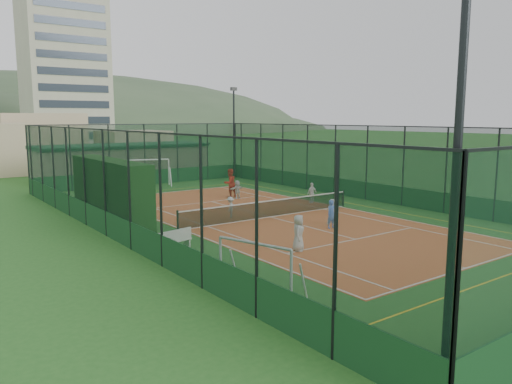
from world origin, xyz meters
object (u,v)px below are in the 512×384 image
white_bench (172,241)px  child_far_left (230,207)px  child_near_left (298,233)px  child_far_right (312,193)px  futsal_goal_far (149,173)px  child_far_back (237,189)px  floodlight_ne (234,133)px  child_near_right (333,212)px  apartment_tower (65,69)px  child_near_mid (332,214)px  clubhouse (123,161)px  floodlight_sw (455,197)px  futsal_goal_near (254,272)px  coach (230,183)px

white_bench → child_far_left: (5.90, 4.63, 0.09)m
child_near_left → child_far_right: 11.95m
futsal_goal_far → child_far_left: bearing=-80.3°
futsal_goal_far → child_far_right: bearing=-53.3°
child_far_back → floodlight_ne: bearing=-132.0°
child_near_right → futsal_goal_far: bearing=126.2°
child_near_right → child_near_left: bearing=-117.5°
apartment_tower → child_near_mid: 87.94m
clubhouse → child_near_mid: clubhouse is taller
clubhouse → child_far_back: (2.18, -15.44, -0.94)m
clubhouse → child_far_left: (-1.90, -20.80, -0.98)m
floodlight_sw → child_far_back: size_ratio=6.61×
floodlight_sw → apartment_tower: bearing=78.2°
child_far_right → clubhouse: bearing=-80.1°
child_near_right → child_far_right: child_far_right is taller
futsal_goal_near → child_far_left: futsal_goal_near is taller
child_near_left → child_far_left: bearing=37.0°
clubhouse → child_near_mid: 26.07m
clubhouse → child_far_back: clubhouse is taller
floodlight_sw → child_near_mid: (9.37, 12.56, -3.40)m
child_near_left → apartment_tower: bearing=38.5°
child_near_right → child_far_right: 6.61m
coach → child_far_left: bearing=50.3°
clubhouse → child_far_right: size_ratio=11.31×
white_bench → floodlight_ne: bearing=39.0°
floodlight_sw → apartment_tower: apartment_tower is taller
floodlight_sw → apartment_tower: 101.31m
child_far_right → coach: bearing=-63.7°
floodlight_ne → child_near_left: size_ratio=5.36×
white_bench → child_near_left: 5.26m
futsal_goal_far → child_near_left: size_ratio=2.16×
child_near_mid → child_far_back: child_near_mid is taller
futsal_goal_far → child_far_right: 14.93m
child_near_left → child_near_right: (4.86, 2.88, -0.10)m
apartment_tower → white_bench: size_ratio=16.77×
futsal_goal_near → futsal_goal_far: (8.18, 25.93, 0.18)m
apartment_tower → child_far_right: size_ratio=22.33×
floodlight_sw → clubhouse: size_ratio=0.54×
apartment_tower → child_far_back: 77.42m
futsal_goal_near → child_far_back: (10.42, 16.38, -0.26)m
futsal_goal_far → child_near_right: 19.64m
white_bench → child_far_left: bearing=26.5°
child_far_left → child_far_right: bearing=142.3°
apartment_tower → white_bench: apartment_tower is taller
clubhouse → coach: bearing=-82.3°
child_near_left → child_near_mid: 4.80m
white_bench → child_near_right: bearing=-11.9°
child_near_mid → futsal_goal_far: bearing=96.4°
child_far_left → child_far_back: bearing=-172.2°
child_far_left → floodlight_ne: bearing=-169.2°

